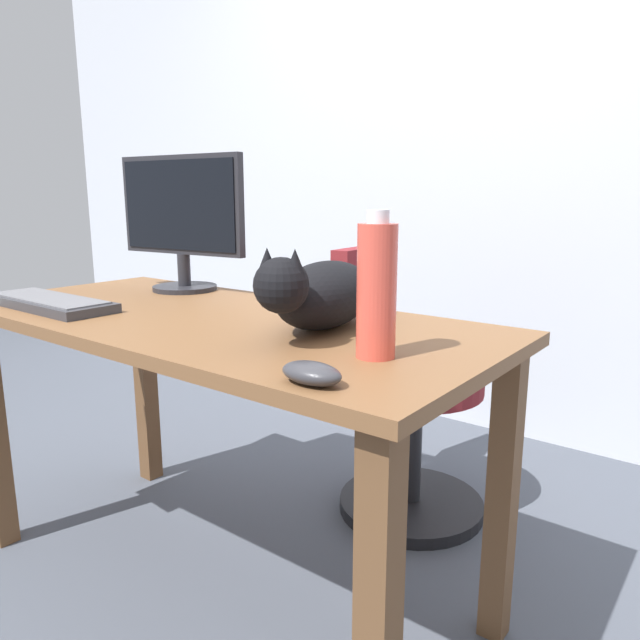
{
  "coord_description": "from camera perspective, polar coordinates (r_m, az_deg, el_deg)",
  "views": [
    {
      "loc": [
        1.1,
        -0.98,
        1.05
      ],
      "look_at": [
        0.43,
        -0.1,
        0.82
      ],
      "focal_mm": 33.04,
      "sensor_mm": 36.0,
      "label": 1
    }
  ],
  "objects": [
    {
      "name": "keyboard",
      "position": [
        1.74,
        -24.77,
        1.57
      ],
      "size": [
        0.44,
        0.15,
        0.03
      ],
      "color": "#333338",
      "rests_on": "desk"
    },
    {
      "name": "water_bottle",
      "position": [
        1.08,
        5.51,
        2.94
      ],
      "size": [
        0.07,
        0.07,
        0.27
      ],
      "color": "#D84C3D",
      "rests_on": "desk"
    },
    {
      "name": "monitor",
      "position": [
        1.89,
        -13.29,
        9.61
      ],
      "size": [
        0.48,
        0.2,
        0.41
      ],
      "color": "#232328",
      "rests_on": "desk"
    },
    {
      "name": "ground_plane",
      "position": [
        1.81,
        -9.55,
        -23.67
      ],
      "size": [
        8.0,
        8.0,
        0.0
      ],
      "primitive_type": "plane",
      "color": "#474C56"
    },
    {
      "name": "desk",
      "position": [
        1.53,
        -10.38,
        -3.75
      ],
      "size": [
        1.47,
        0.66,
        0.76
      ],
      "color": "brown",
      "rests_on": "ground_plane"
    },
    {
      "name": "back_wall",
      "position": [
        2.75,
        14.48,
        16.84
      ],
      "size": [
        6.0,
        0.04,
        2.6
      ],
      "primitive_type": "cube",
      "color": "silver",
      "rests_on": "ground_plane"
    },
    {
      "name": "office_chair",
      "position": [
        2.0,
        7.76,
        -7.92
      ],
      "size": [
        0.48,
        0.48,
        0.89
      ],
      "color": "black",
      "rests_on": "ground_plane"
    },
    {
      "name": "computer_mouse",
      "position": [
        0.94,
        -0.82,
        -5.17
      ],
      "size": [
        0.11,
        0.06,
        0.04
      ],
      "primitive_type": "ellipsoid",
      "color": "#333338",
      "rests_on": "desk"
    },
    {
      "name": "cat",
      "position": [
        1.31,
        0.2,
        2.61
      ],
      "size": [
        0.26,
        0.6,
        0.2
      ],
      "color": "black",
      "rests_on": "desk"
    }
  ]
}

